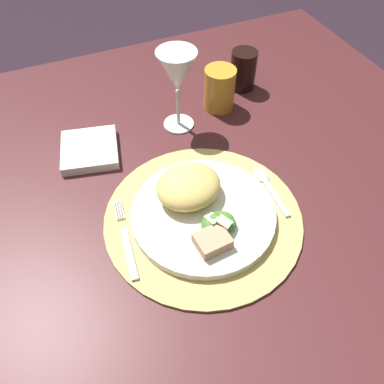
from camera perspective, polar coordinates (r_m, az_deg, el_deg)
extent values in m
plane|color=#2B1C27|center=(1.40, -3.91, -20.35)|extent=(6.00, 6.00, 0.00)
cube|color=#4C2124|center=(0.76, -6.80, -0.87)|extent=(1.40, 1.06, 0.03)
cylinder|color=#4C1D26|center=(1.52, 11.81, 9.64)|extent=(0.06, 0.06, 0.72)
cylinder|color=tan|center=(0.70, 1.61, -3.74)|extent=(0.35, 0.35, 0.01)
cylinder|color=white|center=(0.70, 1.63, -3.20)|extent=(0.25, 0.25, 0.02)
ellipsoid|color=#EAC367|center=(0.69, -0.51, 0.84)|extent=(0.13, 0.12, 0.05)
ellipsoid|color=#407A2E|center=(0.66, 4.10, -4.57)|extent=(0.06, 0.06, 0.02)
ellipsoid|color=#497C35|center=(0.66, 3.00, -4.48)|extent=(0.05, 0.05, 0.02)
ellipsoid|color=#4F782A|center=(0.66, 3.75, -4.42)|extent=(0.06, 0.05, 0.02)
cube|color=beige|center=(0.65, 4.70, -4.30)|extent=(0.03, 0.03, 0.01)
cube|color=beige|center=(0.65, 2.96, -3.86)|extent=(0.02, 0.03, 0.01)
cube|color=tan|center=(0.64, 2.98, -7.09)|extent=(0.06, 0.05, 0.02)
cube|color=silver|center=(0.66, -9.09, -8.79)|extent=(0.02, 0.10, 0.00)
cube|color=silver|center=(0.72, -11.00, -2.65)|extent=(0.01, 0.04, 0.00)
cube|color=silver|center=(0.72, -10.69, -2.58)|extent=(0.01, 0.04, 0.00)
cube|color=silver|center=(0.72, -10.38, -2.51)|extent=(0.01, 0.04, 0.00)
cube|color=silver|center=(0.72, -10.07, -2.44)|extent=(0.01, 0.04, 0.00)
cube|color=silver|center=(0.74, 12.08, -0.85)|extent=(0.02, 0.09, 0.00)
ellipsoid|color=silver|center=(0.78, 9.99, 2.43)|extent=(0.03, 0.04, 0.01)
cube|color=white|center=(0.84, -14.61, 5.95)|extent=(0.14, 0.14, 0.02)
cylinder|color=silver|center=(0.89, -1.94, 9.84)|extent=(0.07, 0.07, 0.00)
cylinder|color=silver|center=(0.86, -2.02, 12.16)|extent=(0.01, 0.01, 0.09)
cone|color=silver|center=(0.81, -2.19, 17.01)|extent=(0.08, 0.08, 0.09)
cylinder|color=gold|center=(0.91, 4.00, 14.70)|extent=(0.07, 0.07, 0.10)
cylinder|color=black|center=(0.98, 7.42, 17.15)|extent=(0.06, 0.06, 0.09)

